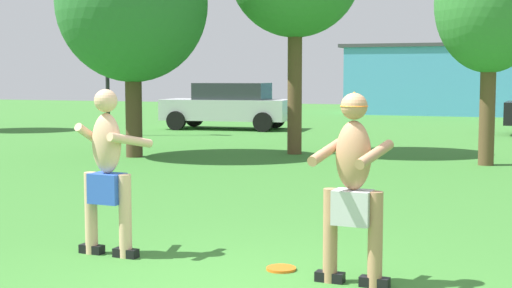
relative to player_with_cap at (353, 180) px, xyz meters
The scene contains 8 objects.
player_with_cap is the anchor object (origin of this frame).
player_in_blue 2.60m from the player_with_cap, behind, with size 0.69×0.61×1.71m.
frisbee 1.22m from the player_with_cap, 160.78° to the left, with size 0.28×0.28×0.03m, color orange.
car_silver_far_end 18.86m from the player_with_cap, 115.39° to the left, with size 4.44×2.34×1.58m.
lamp_post 17.11m from the player_with_cap, 128.39° to the left, with size 0.60×0.24×5.24m.
outbuilding_behind_lot 29.57m from the player_with_cap, 90.02° to the left, with size 13.55×4.30×3.28m.
tree_left_field 9.80m from the player_with_cap, 85.77° to the left, with size 2.23×2.23×4.76m.
tree_near_building 11.12m from the player_with_cap, 129.39° to the left, with size 3.38×3.38×5.21m.
Camera 1 is at (1.99, -5.49, 1.86)m, focal length 51.66 mm.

